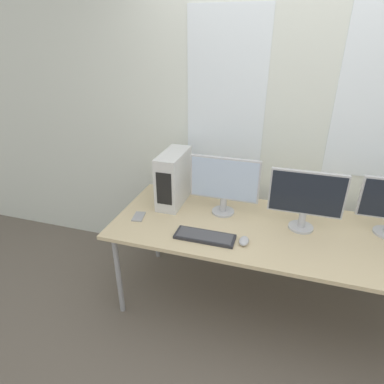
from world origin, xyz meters
The scene contains 9 objects.
ground_plane centered at (0.00, 0.00, 0.00)m, with size 14.00×14.00×0.00m, color #665B51.
wall_back centered at (0.00, 1.02, 1.35)m, with size 8.00×0.07×2.70m.
desk centered at (0.00, 0.44, 0.70)m, with size 2.41×0.89×0.74m.
pc_tower centered at (-0.87, 0.63, 0.95)m, with size 0.17×0.42×0.42m.
monitor_main centered at (-0.45, 0.57, 0.99)m, with size 0.51×0.17×0.45m.
monitor_right_near centered at (0.13, 0.52, 0.98)m, with size 0.49×0.17×0.43m.
keyboard centered at (-0.49, 0.20, 0.75)m, with size 0.41×0.15×0.02m.
mouse centered at (-0.23, 0.22, 0.75)m, with size 0.06×0.11×0.03m.
cell_phone centered at (-1.04, 0.32, 0.74)m, with size 0.10×0.14×0.01m.
Camera 1 is at (-0.04, -1.55, 1.97)m, focal length 30.00 mm.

